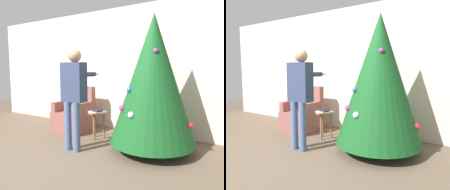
{
  "view_description": "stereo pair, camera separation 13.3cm",
  "coord_description": "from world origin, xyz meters",
  "views": [
    {
      "loc": [
        2.41,
        -2.06,
        1.34
      ],
      "look_at": [
        0.57,
        0.95,
        0.94
      ],
      "focal_mm": 35.0,
      "sensor_mm": 36.0,
      "label": 1
    },
    {
      "loc": [
        2.52,
        -1.99,
        1.34
      ],
      "look_at": [
        0.57,
        0.95,
        0.94
      ],
      "focal_mm": 35.0,
      "sensor_mm": 36.0,
      "label": 2
    }
  ],
  "objects": [
    {
      "name": "ground_plane",
      "position": [
        0.0,
        0.0,
        0.0
      ],
      "size": [
        14.0,
        14.0,
        0.0
      ],
      "primitive_type": "plane",
      "color": "brown"
    },
    {
      "name": "wall_back",
      "position": [
        0.0,
        2.23,
        1.35
      ],
      "size": [
        8.0,
        0.06,
        2.7
      ],
      "color": "beige",
      "rests_on": "ground_plane"
    },
    {
      "name": "christmas_tree",
      "position": [
        1.14,
        1.29,
        1.2
      ],
      "size": [
        1.39,
        1.39,
        2.24
      ],
      "color": "brown",
      "rests_on": "ground_plane"
    },
    {
      "name": "armchair",
      "position": [
        -0.78,
        1.57,
        0.34
      ],
      "size": [
        0.7,
        0.72,
        0.98
      ],
      "color": "brown",
      "rests_on": "ground_plane"
    },
    {
      "name": "person_standing",
      "position": [
        0.0,
        0.67,
        1.01
      ],
      "size": [
        0.43,
        0.57,
        1.69
      ],
      "color": "#475B84",
      "rests_on": "ground_plane"
    },
    {
      "name": "side_stool",
      "position": [
        -0.01,
        1.36,
        0.42
      ],
      "size": [
        0.36,
        0.36,
        0.53
      ],
      "color": "olive",
      "rests_on": "ground_plane"
    },
    {
      "name": "laptop",
      "position": [
        -0.01,
        1.36,
        0.54
      ],
      "size": [
        0.31,
        0.22,
        0.02
      ],
      "color": "silver",
      "rests_on": "side_stool"
    },
    {
      "name": "book",
      "position": [
        -0.01,
        1.36,
        0.56
      ],
      "size": [
        0.18,
        0.14,
        0.02
      ],
      "color": "black",
      "rests_on": "laptop"
    }
  ]
}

